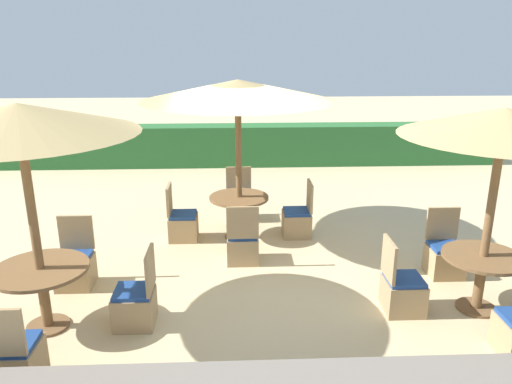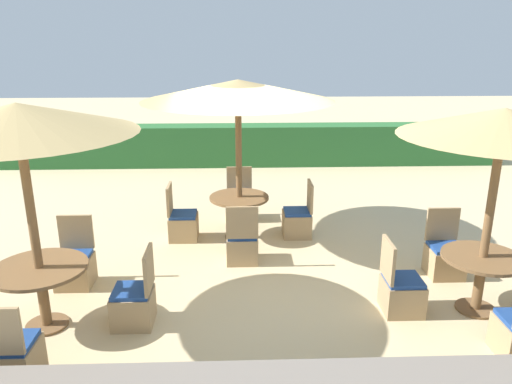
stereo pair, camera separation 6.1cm
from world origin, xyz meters
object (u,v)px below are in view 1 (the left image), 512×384
round_table_front_left (42,281)px  patio_chair_center_east (298,221)px  patio_chair_front_left_south (14,360)px  patio_chair_center_west (182,224)px  patio_chair_front_left_east (136,304)px  patio_chair_front_right_west (402,291)px  parasol_front_right (504,124)px  patio_chair_front_right_north (444,257)px  patio_chair_center_south (243,245)px  round_table_center (239,207)px  parasol_front_left (18,120)px  patio_chair_front_left_north (75,267)px  parasol_center (238,91)px  round_table_front_right (482,268)px  patio_chair_center_north (239,205)px

round_table_front_left → patio_chair_center_east: (3.23, 2.61, -0.33)m
patio_chair_front_left_south → patio_chair_center_west: 3.75m
patio_chair_front_left_east → patio_chair_front_right_west: size_ratio=1.00×
patio_chair_front_left_east → parasol_front_right: 4.61m
patio_chair_front_right_north → patio_chair_center_south: bearing=-10.7°
patio_chair_front_left_south → round_table_center: bearing=58.0°
parasol_front_left → patio_chair_front_right_north: 5.66m
patio_chair_front_right_north → parasol_front_left: bearing=12.2°
patio_chair_front_left_north → patio_chair_center_west: same height
parasol_center → round_table_front_right: bearing=-39.4°
parasol_front_left → patio_chair_front_right_north: size_ratio=2.78×
parasol_front_left → patio_chair_front_left_south: bearing=-87.2°
patio_chair_center_east → patio_chair_center_north: bearing=49.2°
patio_chair_center_north → parasol_center: bearing=89.6°
patio_chair_front_left_east → round_table_center: (1.23, 2.53, 0.29)m
patio_chair_front_right_west → patio_chair_front_left_east: bearing=-87.3°
parasol_front_left → patio_chair_front_left_south: 2.37m
patio_chair_center_south → parasol_front_left: bearing=-144.4°
patio_chair_center_north → patio_chair_front_right_west: same height
patio_chair_front_left_south → patio_chair_center_south: 3.46m
patio_chair_center_south → patio_chair_front_right_north: size_ratio=1.00×
round_table_front_left → patio_chair_front_left_north: 1.06m
patio_chair_front_left_north → patio_chair_center_north: same height
patio_chair_center_west → patio_chair_center_east: same height
patio_chair_front_right_north → patio_chair_front_right_west: same height
patio_chair_front_left_south → patio_chair_front_right_north: size_ratio=1.00×
parasol_center → patio_chair_center_south: (0.04, -0.91, -2.16)m
parasol_front_left → round_table_front_left: parasol_front_left is taller
round_table_front_right → patio_chair_center_south: bearing=152.7°
parasol_front_left → patio_chair_front_left_north: bearing=87.9°
round_table_front_right → parasol_front_left: bearing=-178.1°
patio_chair_center_south → round_table_front_left: bearing=-144.4°
parasol_front_left → round_table_front_left: size_ratio=2.43×
round_table_center → patio_chair_center_north: size_ratio=1.04×
patio_chair_front_left_south → patio_chair_center_east: 4.80m
patio_chair_front_left_south → round_table_center: 4.18m
patio_chair_front_left_south → patio_chair_front_right_west: bearing=15.5°
parasol_front_right → patio_chair_front_left_north: bearing=170.7°
patio_chair_center_south → patio_chair_center_north: bearing=91.0°
patio_chair_front_right_north → parasol_center: bearing=-26.7°
patio_chair_front_right_north → patio_chair_front_right_west: 1.31m
patio_chair_center_south → patio_chair_front_right_west: same height
patio_chair_center_north → patio_chair_front_left_north: bearing=47.7°
parasol_center → round_table_center: size_ratio=3.08×
patio_chair_front_left_south → patio_chair_front_right_west: (4.16, 1.15, 0.00)m
patio_chair_front_left_east → patio_chair_center_north: size_ratio=1.00×
parasol_center → round_table_center: parasol_center is taller
patio_chair_front_left_east → patio_chair_front_right_north: 4.24m
patio_chair_front_right_north → patio_chair_front_left_east: bearing=14.9°
parasol_front_right → patio_chair_front_left_south: bearing=-167.3°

